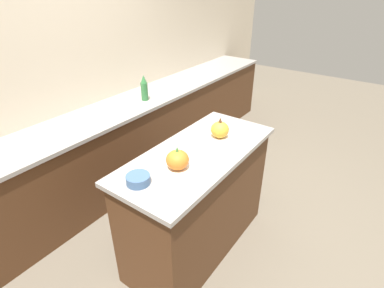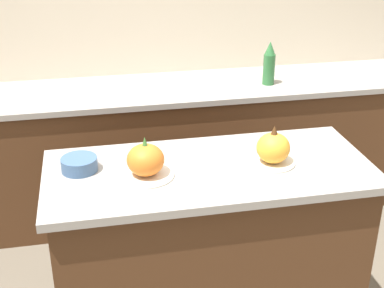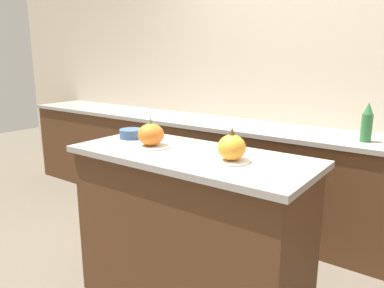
{
  "view_description": "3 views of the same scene",
  "coord_description": "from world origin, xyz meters",
  "px_view_note": "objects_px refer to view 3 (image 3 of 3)",
  "views": [
    {
      "loc": [
        -1.55,
        -1.06,
        2.06
      ],
      "look_at": [
        -0.03,
        0.04,
        1.01
      ],
      "focal_mm": 28.0,
      "sensor_mm": 36.0,
      "label": 1
    },
    {
      "loc": [
        -0.46,
        -1.93,
        1.99
      ],
      "look_at": [
        -0.07,
        0.01,
        1.06
      ],
      "focal_mm": 50.0,
      "sensor_mm": 36.0,
      "label": 2
    },
    {
      "loc": [
        1.18,
        -1.59,
        1.47
      ],
      "look_at": [
        0.02,
        -0.01,
        1.0
      ],
      "focal_mm": 35.0,
      "sensor_mm": 36.0,
      "label": 3
    }
  ],
  "objects_px": {
    "pumpkin_cake_left": "(151,136)",
    "pumpkin_cake_right": "(232,149)",
    "mixing_bowl": "(131,134)",
    "bottle_tall": "(367,123)"
  },
  "relations": [
    {
      "from": "pumpkin_cake_left",
      "to": "bottle_tall",
      "type": "xyz_separation_m",
      "value": [
        0.92,
        1.18,
        0.0
      ]
    },
    {
      "from": "mixing_bowl",
      "to": "pumpkin_cake_left",
      "type": "bearing_deg",
      "value": -20.79
    },
    {
      "from": "pumpkin_cake_right",
      "to": "bottle_tall",
      "type": "relative_size",
      "value": 0.7
    },
    {
      "from": "bottle_tall",
      "to": "pumpkin_cake_left",
      "type": "bearing_deg",
      "value": -127.98
    },
    {
      "from": "pumpkin_cake_right",
      "to": "mixing_bowl",
      "type": "xyz_separation_m",
      "value": [
        -0.8,
        0.1,
        -0.04
      ]
    },
    {
      "from": "pumpkin_cake_right",
      "to": "pumpkin_cake_left",
      "type": "bearing_deg",
      "value": -179.51
    },
    {
      "from": "pumpkin_cake_left",
      "to": "pumpkin_cake_right",
      "type": "relative_size",
      "value": 1.19
    },
    {
      "from": "pumpkin_cake_left",
      "to": "mixing_bowl",
      "type": "xyz_separation_m",
      "value": [
        -0.26,
        0.1,
        -0.04
      ]
    },
    {
      "from": "pumpkin_cake_right",
      "to": "mixing_bowl",
      "type": "relative_size",
      "value": 1.29
    },
    {
      "from": "pumpkin_cake_right",
      "to": "bottle_tall",
      "type": "distance_m",
      "value": 1.24
    }
  ]
}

